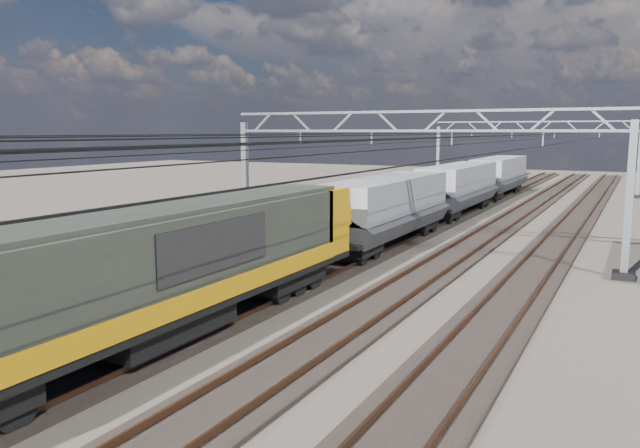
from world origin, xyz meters
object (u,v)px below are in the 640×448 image
at_px(catenary_gantry_mid, 410,178).
at_px(catenary_gantry_far, 532,154).
at_px(hopper_wagon_lead, 388,205).
at_px(hopper_wagon_mid, 459,185).
at_px(hopper_wagon_third, 499,173).
at_px(locomotive, 157,268).

bearing_deg(catenary_gantry_mid, catenary_gantry_far, 90.00).
relative_size(hopper_wagon_lead, hopper_wagon_mid, 1.00).
xyz_separation_m(catenary_gantry_far, hopper_wagon_third, (-2.00, -5.32, -1.67)).
bearing_deg(catenary_gantry_far, locomotive, -92.23).
relative_size(catenary_gantry_mid, hopper_wagon_third, 1.53).
bearing_deg(locomotive, hopper_wagon_lead, 90.00).
xyz_separation_m(locomotive, hopper_wagon_lead, (-0.00, 17.70, -0.09)).
xyz_separation_m(hopper_wagon_mid, hopper_wagon_third, (0.00, 14.20, 0.00)).
distance_m(hopper_wagon_mid, hopper_wagon_third, 14.20).
relative_size(catenary_gantry_far, locomotive, 0.94).
height_order(hopper_wagon_mid, hopper_wagon_third, same).
height_order(locomotive, hopper_wagon_lead, locomotive).
xyz_separation_m(locomotive, hopper_wagon_third, (-0.00, 46.10, -0.09)).
height_order(hopper_wagon_lead, hopper_wagon_mid, same).
height_order(locomotive, hopper_wagon_mid, locomotive).
bearing_deg(locomotive, hopper_wagon_third, 90.00).
relative_size(locomotive, hopper_wagon_mid, 1.62).
distance_m(catenary_gantry_far, hopper_wagon_lead, 33.82).
distance_m(catenary_gantry_mid, locomotive, 15.63).
xyz_separation_m(locomotive, hopper_wagon_mid, (-0.00, 31.90, -0.09)).
bearing_deg(hopper_wagon_mid, catenary_gantry_far, 84.15).
height_order(catenary_gantry_mid, hopper_wagon_mid, catenary_gantry_mid).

